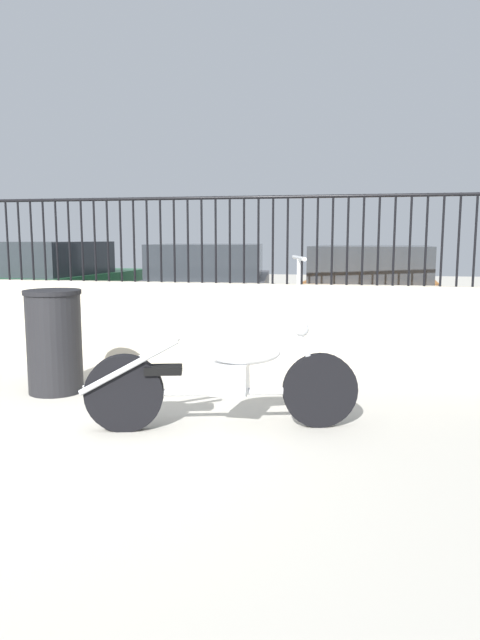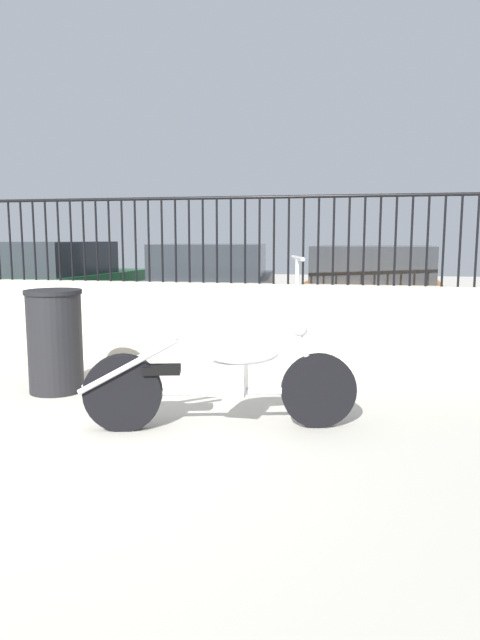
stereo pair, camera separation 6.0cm
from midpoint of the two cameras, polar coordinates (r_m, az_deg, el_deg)
ground_plane at (r=4.42m, az=-21.55°, el=-11.70°), size 40.00×40.00×0.00m
low_wall at (r=6.76m, az=-8.68°, el=-0.27°), size 8.88×0.18×0.96m
fence_railing at (r=6.69m, az=-8.88°, el=9.00°), size 8.88×0.04×0.96m
motorcycle_white at (r=4.39m, az=-2.57°, el=-5.99°), size 2.09×0.75×1.33m
trash_bin at (r=5.70m, az=-17.72°, el=-2.00°), size 0.53×0.53×0.98m
car_green at (r=10.29m, az=-17.79°, el=3.53°), size 2.06×4.09×1.41m
car_dark_grey at (r=9.46m, az=-2.61°, el=3.44°), size 2.35×4.18×1.37m
car_orange at (r=8.61m, az=13.40°, el=2.77°), size 2.01×4.28×1.36m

